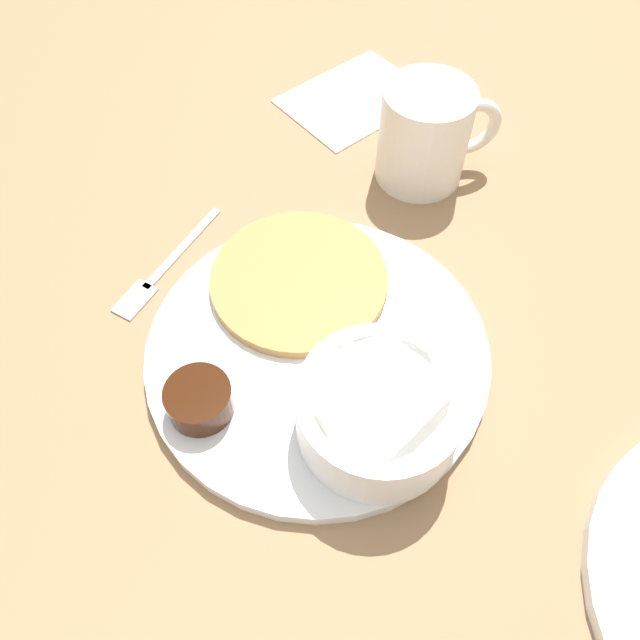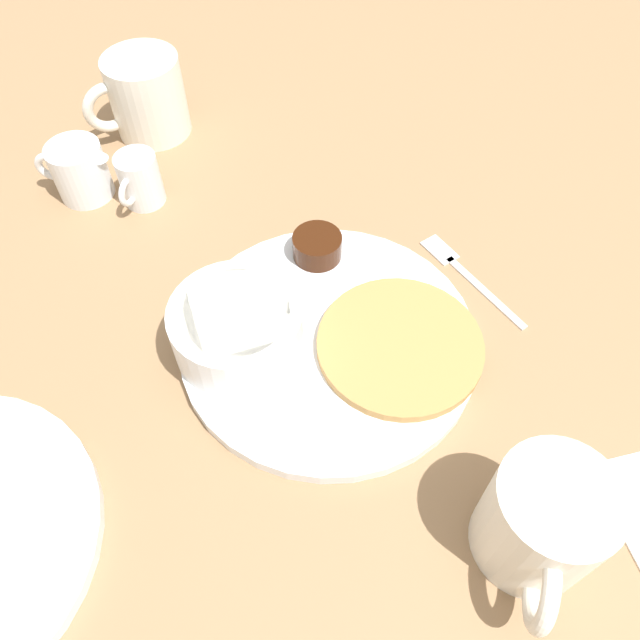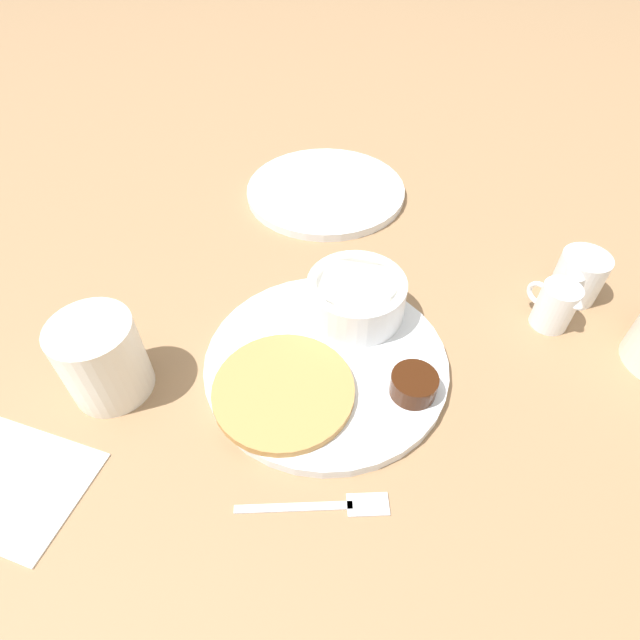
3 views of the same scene
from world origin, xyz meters
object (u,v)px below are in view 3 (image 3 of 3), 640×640
Objects in this scene: plate at (326,362)px; fork at (331,505)px; coffee_mug at (101,357)px; bowl at (356,296)px; creamer_pitcher_near at (555,305)px; creamer_pitcher_far at (579,276)px.

fork is at bearing 126.73° from plate.
coffee_mug reaches higher than plate.
plate is 2.34× the size of bowl.
creamer_pitcher_far is (-0.01, -0.06, 0.00)m from creamer_pitcher_near.
bowl is 0.98× the size of coffee_mug.
coffee_mug is 1.37× the size of creamer_pitcher_far.
creamer_pitcher_far is (-0.19, -0.19, -0.01)m from bowl.
creamer_pitcher_near is 0.77× the size of creamer_pitcher_far.
coffee_mug is (0.15, 0.22, 0.01)m from bowl.
fork is (0.08, 0.32, -0.03)m from creamer_pitcher_near.
plate is at bearing 99.49° from bowl.
bowl is 0.23m from fork.
plate is 0.15m from fork.
creamer_pitcher_far is at bearing -124.06° from plate.
coffee_mug is at bearing 41.94° from plate.
creamer_pitcher_far reaches higher than plate.
creamer_pitcher_near is at bearing -145.67° from bowl.
creamer_pitcher_far is (-0.18, -0.26, 0.02)m from plate.
coffee_mug is at bearing 46.07° from creamer_pitcher_near.
bowl is at bearing -80.51° from plate.
creamer_pitcher_near reaches higher than plate.
plate is 0.08m from bowl.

